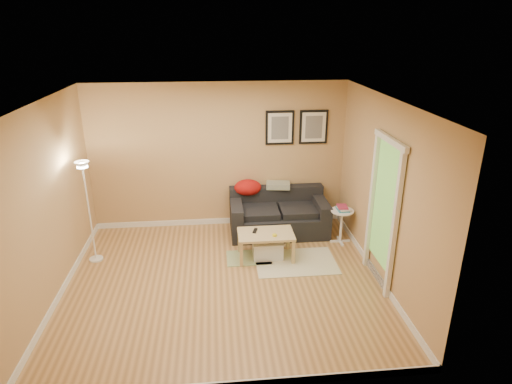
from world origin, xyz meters
TOP-DOWN VIEW (x-y plane):
  - floor at (0.00, 0.00)m, footprint 4.50×4.50m
  - ceiling at (0.00, 0.00)m, footprint 4.50×4.50m
  - wall_back at (0.00, 2.00)m, footprint 4.50×0.00m
  - wall_front at (0.00, -2.00)m, footprint 4.50×0.00m
  - wall_left at (-2.25, 0.00)m, footprint 0.00×4.00m
  - wall_right at (2.25, 0.00)m, footprint 0.00×4.00m
  - baseboard_back at (0.00, 1.99)m, footprint 4.50×0.02m
  - baseboard_left at (-2.24, 0.00)m, footprint 0.02×4.00m
  - baseboard_right at (2.24, 0.00)m, footprint 0.02×4.00m
  - sofa at (1.02, 1.53)m, footprint 1.70×0.90m
  - red_throw at (0.50, 1.81)m, footprint 0.48×0.36m
  - plaid_throw at (1.05, 1.84)m, footprint 0.45×0.32m
  - framed_print_left at (1.08, 1.98)m, footprint 0.50×0.04m
  - framed_print_right at (1.68, 1.98)m, footprint 0.50×0.04m
  - area_rug at (1.13, 0.44)m, footprint 1.25×0.85m
  - green_runner at (0.41, 0.65)m, footprint 0.70×0.50m
  - coffee_table at (0.68, 0.64)m, footprint 0.97×0.71m
  - remote_control at (0.52, 0.72)m, footprint 0.10×0.17m
  - tape_roll at (0.81, 0.52)m, footprint 0.07×0.07m
  - storage_bin at (0.71, 0.65)m, footprint 0.48×0.35m
  - side_table at (2.02, 1.05)m, footprint 0.39×0.39m
  - book_stack at (2.03, 1.06)m, footprint 0.25×0.29m
  - floor_lamp at (-2.00, 0.84)m, footprint 0.21×0.21m
  - doorway at (2.20, -0.15)m, footprint 0.12×1.01m

SIDE VIEW (x-z plane):
  - floor at x=0.00m, z-range 0.00..0.00m
  - area_rug at x=1.13m, z-range 0.00..0.01m
  - green_runner at x=0.41m, z-range 0.00..0.01m
  - baseboard_back at x=0.00m, z-range 0.00..0.10m
  - baseboard_left at x=-2.24m, z-range 0.00..0.10m
  - baseboard_right at x=2.24m, z-range 0.00..0.10m
  - storage_bin at x=0.71m, z-range 0.00..0.30m
  - coffee_table at x=0.68m, z-range 0.00..0.44m
  - side_table at x=2.02m, z-range 0.00..0.59m
  - sofa at x=1.02m, z-range 0.00..0.75m
  - remote_control at x=0.52m, z-range 0.44..0.46m
  - tape_roll at x=0.81m, z-range 0.44..0.47m
  - book_stack at x=2.03m, z-range 0.59..0.67m
  - red_throw at x=0.50m, z-range 0.63..0.91m
  - floor_lamp at x=-2.00m, z-range -0.04..1.59m
  - plaid_throw at x=1.05m, z-range 0.73..0.83m
  - doorway at x=2.20m, z-range -0.04..2.09m
  - wall_back at x=0.00m, z-range -0.95..3.55m
  - wall_front at x=0.00m, z-range -0.95..3.55m
  - wall_left at x=-2.25m, z-range -0.70..3.30m
  - wall_right at x=2.25m, z-range -0.70..3.30m
  - framed_print_left at x=1.08m, z-range 1.50..2.10m
  - framed_print_right at x=1.68m, z-range 1.50..2.10m
  - ceiling at x=0.00m, z-range 2.60..2.60m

